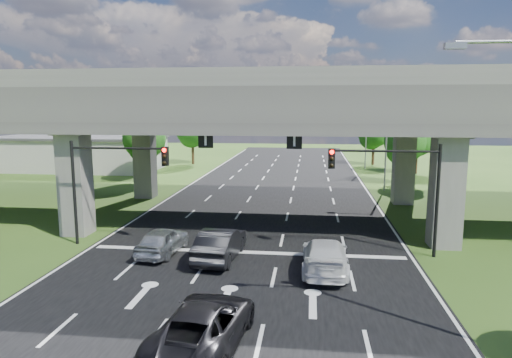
% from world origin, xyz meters
% --- Properties ---
extents(ground, '(160.00, 160.00, 0.00)m').
position_xyz_m(ground, '(0.00, 0.00, 0.00)').
color(ground, '#2B4917').
rests_on(ground, ground).
extents(road, '(18.00, 120.00, 0.03)m').
position_xyz_m(road, '(0.00, 10.00, 0.01)').
color(road, black).
rests_on(road, ground).
extents(overpass, '(80.00, 15.00, 10.00)m').
position_xyz_m(overpass, '(0.00, 12.00, 7.92)').
color(overpass, '#383533').
rests_on(overpass, ground).
extents(warehouse, '(20.00, 10.00, 4.00)m').
position_xyz_m(warehouse, '(-26.00, 35.00, 2.00)').
color(warehouse, '#9E9E99').
rests_on(warehouse, ground).
extents(signal_right, '(5.76, 0.54, 6.00)m').
position_xyz_m(signal_right, '(7.82, 3.94, 4.19)').
color(signal_right, black).
rests_on(signal_right, ground).
extents(signal_left, '(5.76, 0.54, 6.00)m').
position_xyz_m(signal_left, '(-7.82, 3.94, 4.19)').
color(signal_left, black).
rests_on(signal_left, ground).
extents(streetlight_far, '(3.38, 0.25, 10.00)m').
position_xyz_m(streetlight_far, '(10.10, 24.00, 5.85)').
color(streetlight_far, gray).
rests_on(streetlight_far, ground).
extents(streetlight_beyond, '(3.38, 0.25, 10.00)m').
position_xyz_m(streetlight_beyond, '(10.10, 40.00, 5.85)').
color(streetlight_beyond, gray).
rests_on(streetlight_beyond, ground).
extents(tree_left_near, '(4.50, 4.50, 7.80)m').
position_xyz_m(tree_left_near, '(-13.95, 26.00, 4.82)').
color(tree_left_near, black).
rests_on(tree_left_near, ground).
extents(tree_left_mid, '(3.91, 3.90, 6.76)m').
position_xyz_m(tree_left_mid, '(-16.95, 34.00, 4.17)').
color(tree_left_mid, black).
rests_on(tree_left_mid, ground).
extents(tree_left_far, '(4.80, 4.80, 8.32)m').
position_xyz_m(tree_left_far, '(-12.95, 42.00, 5.14)').
color(tree_left_far, black).
rests_on(tree_left_far, ground).
extents(tree_right_near, '(4.20, 4.20, 7.28)m').
position_xyz_m(tree_right_near, '(13.05, 28.00, 4.50)').
color(tree_right_near, black).
rests_on(tree_right_near, ground).
extents(tree_right_mid, '(3.91, 3.90, 6.76)m').
position_xyz_m(tree_right_mid, '(16.05, 36.00, 4.17)').
color(tree_right_mid, black).
rests_on(tree_right_mid, ground).
extents(tree_right_far, '(4.50, 4.50, 7.80)m').
position_xyz_m(tree_right_far, '(12.05, 44.00, 4.82)').
color(tree_right_far, black).
rests_on(tree_right_far, ground).
extents(car_silver, '(2.09, 4.41, 1.46)m').
position_xyz_m(car_silver, '(-4.41, 2.69, 0.76)').
color(car_silver, silver).
rests_on(car_silver, road).
extents(car_dark, '(2.06, 5.10, 1.65)m').
position_xyz_m(car_dark, '(-1.16, 2.19, 0.85)').
color(car_dark, black).
rests_on(car_dark, road).
extents(car_white, '(2.22, 5.32, 1.54)m').
position_xyz_m(car_white, '(4.18, 1.12, 0.80)').
color(car_white, silver).
rests_on(car_white, road).
extents(car_trailing, '(3.09, 5.69, 1.52)m').
position_xyz_m(car_trailing, '(0.03, -6.51, 0.79)').
color(car_trailing, black).
rests_on(car_trailing, road).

